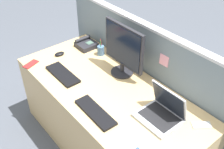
{
  "coord_description": "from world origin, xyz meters",
  "views": [
    {
      "loc": [
        1.4,
        -1.1,
        2.19
      ],
      "look_at": [
        0.0,
        0.05,
        0.85
      ],
      "focal_mm": 43.56,
      "sensor_mm": 36.0,
      "label": 1
    }
  ],
  "objects_px": {
    "desktop_monitor": "(123,49)",
    "cell_phone_red_case": "(31,64)",
    "desk_phone": "(86,44)",
    "keyboard_spare": "(95,112)",
    "cell_phone_silver_slab": "(201,125)",
    "laptop": "(163,111)",
    "keyboard_main": "(63,74)",
    "computer_mouse_right_hand": "(59,54)",
    "pen_cup": "(101,50)"
  },
  "relations": [
    {
      "from": "keyboard_spare",
      "to": "pen_cup",
      "type": "xyz_separation_m",
      "value": [
        -0.63,
        0.54,
        0.04
      ]
    },
    {
      "from": "keyboard_spare",
      "to": "keyboard_main",
      "type": "bearing_deg",
      "value": 175.67
    },
    {
      "from": "desk_phone",
      "to": "keyboard_spare",
      "type": "relative_size",
      "value": 0.49
    },
    {
      "from": "desktop_monitor",
      "to": "laptop",
      "type": "relative_size",
      "value": 1.54
    },
    {
      "from": "laptop",
      "to": "keyboard_main",
      "type": "bearing_deg",
      "value": -161.72
    },
    {
      "from": "laptop",
      "to": "computer_mouse_right_hand",
      "type": "bearing_deg",
      "value": -172.85
    },
    {
      "from": "keyboard_spare",
      "to": "computer_mouse_right_hand",
      "type": "xyz_separation_m",
      "value": [
        -0.88,
        0.21,
        0.01
      ]
    },
    {
      "from": "desktop_monitor",
      "to": "cell_phone_red_case",
      "type": "xyz_separation_m",
      "value": [
        -0.65,
        -0.59,
        -0.25
      ]
    },
    {
      "from": "keyboard_main",
      "to": "pen_cup",
      "type": "bearing_deg",
      "value": 96.76
    },
    {
      "from": "computer_mouse_right_hand",
      "to": "pen_cup",
      "type": "height_order",
      "value": "pen_cup"
    },
    {
      "from": "keyboard_spare",
      "to": "cell_phone_red_case",
      "type": "height_order",
      "value": "keyboard_spare"
    },
    {
      "from": "keyboard_main",
      "to": "cell_phone_red_case",
      "type": "xyz_separation_m",
      "value": [
        -0.34,
        -0.15,
        -0.01
      ]
    },
    {
      "from": "desktop_monitor",
      "to": "laptop",
      "type": "distance_m",
      "value": 0.65
    },
    {
      "from": "keyboard_main",
      "to": "cell_phone_silver_slab",
      "type": "bearing_deg",
      "value": 21.29
    },
    {
      "from": "keyboard_spare",
      "to": "computer_mouse_right_hand",
      "type": "relative_size",
      "value": 3.95
    },
    {
      "from": "laptop",
      "to": "desk_phone",
      "type": "bearing_deg",
      "value": 172.89
    },
    {
      "from": "desktop_monitor",
      "to": "pen_cup",
      "type": "xyz_separation_m",
      "value": [
        -0.37,
        0.03,
        -0.2
      ]
    },
    {
      "from": "desktop_monitor",
      "to": "cell_phone_red_case",
      "type": "relative_size",
      "value": 3.11
    },
    {
      "from": "keyboard_main",
      "to": "computer_mouse_right_hand",
      "type": "bearing_deg",
      "value": 153.99
    },
    {
      "from": "desktop_monitor",
      "to": "pen_cup",
      "type": "height_order",
      "value": "desktop_monitor"
    },
    {
      "from": "keyboard_main",
      "to": "keyboard_spare",
      "type": "bearing_deg",
      "value": -6.23
    },
    {
      "from": "cell_phone_red_case",
      "to": "computer_mouse_right_hand",
      "type": "bearing_deg",
      "value": 64.03
    },
    {
      "from": "computer_mouse_right_hand",
      "to": "pen_cup",
      "type": "bearing_deg",
      "value": 57.85
    },
    {
      "from": "cell_phone_red_case",
      "to": "cell_phone_silver_slab",
      "type": "bearing_deg",
      "value": 1.98
    },
    {
      "from": "pen_cup",
      "to": "desk_phone",
      "type": "bearing_deg",
      "value": -173.51
    },
    {
      "from": "desk_phone",
      "to": "pen_cup",
      "type": "relative_size",
      "value": 1.11
    },
    {
      "from": "laptop",
      "to": "desk_phone",
      "type": "distance_m",
      "value": 1.21
    },
    {
      "from": "computer_mouse_right_hand",
      "to": "cell_phone_red_case",
      "type": "distance_m",
      "value": 0.3
    },
    {
      "from": "desktop_monitor",
      "to": "computer_mouse_right_hand",
      "type": "bearing_deg",
      "value": -154.34
    },
    {
      "from": "keyboard_spare",
      "to": "computer_mouse_right_hand",
      "type": "distance_m",
      "value": 0.91
    },
    {
      "from": "cell_phone_silver_slab",
      "to": "cell_phone_red_case",
      "type": "height_order",
      "value": "same"
    },
    {
      "from": "desktop_monitor",
      "to": "pen_cup",
      "type": "relative_size",
      "value": 2.71
    },
    {
      "from": "cell_phone_red_case",
      "to": "desk_phone",
      "type": "bearing_deg",
      "value": 64.18
    },
    {
      "from": "keyboard_main",
      "to": "keyboard_spare",
      "type": "xyz_separation_m",
      "value": [
        0.57,
        -0.06,
        0.0
      ]
    },
    {
      "from": "computer_mouse_right_hand",
      "to": "cell_phone_silver_slab",
      "type": "distance_m",
      "value": 1.5
    },
    {
      "from": "laptop",
      "to": "keyboard_main",
      "type": "height_order",
      "value": "laptop"
    },
    {
      "from": "keyboard_main",
      "to": "pen_cup",
      "type": "distance_m",
      "value": 0.48
    },
    {
      "from": "cell_phone_silver_slab",
      "to": "cell_phone_red_case",
      "type": "distance_m",
      "value": 1.62
    },
    {
      "from": "laptop",
      "to": "desk_phone",
      "type": "relative_size",
      "value": 1.59
    },
    {
      "from": "keyboard_spare",
      "to": "desktop_monitor",
      "type": "bearing_deg",
      "value": 119.21
    },
    {
      "from": "desktop_monitor",
      "to": "desk_phone",
      "type": "distance_m",
      "value": 0.63
    },
    {
      "from": "pen_cup",
      "to": "keyboard_main",
      "type": "bearing_deg",
      "value": -82.98
    },
    {
      "from": "laptop",
      "to": "desk_phone",
      "type": "xyz_separation_m",
      "value": [
        -1.2,
        0.15,
        -0.03
      ]
    },
    {
      "from": "desk_phone",
      "to": "keyboard_spare",
      "type": "distance_m",
      "value": 1.0
    },
    {
      "from": "laptop",
      "to": "pen_cup",
      "type": "xyz_separation_m",
      "value": [
        -0.98,
        0.17,
        -0.01
      ]
    },
    {
      "from": "keyboard_main",
      "to": "desk_phone",
      "type": "bearing_deg",
      "value": 121.39
    },
    {
      "from": "desktop_monitor",
      "to": "cell_phone_red_case",
      "type": "height_order",
      "value": "desktop_monitor"
    },
    {
      "from": "keyboard_main",
      "to": "keyboard_spare",
      "type": "height_order",
      "value": "same"
    },
    {
      "from": "desk_phone",
      "to": "cell_phone_silver_slab",
      "type": "bearing_deg",
      "value": 0.22
    },
    {
      "from": "desktop_monitor",
      "to": "laptop",
      "type": "xyz_separation_m",
      "value": [
        0.61,
        -0.14,
        -0.19
      ]
    }
  ]
}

